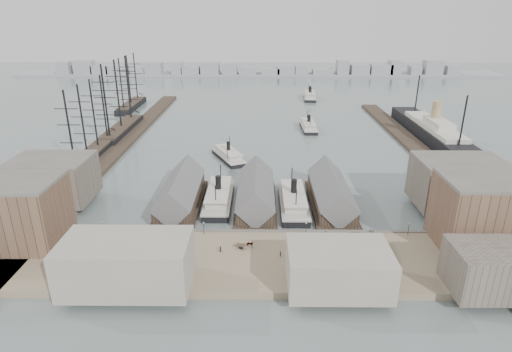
{
  "coord_description": "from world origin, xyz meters",
  "views": [
    {
      "loc": [
        1.33,
        -118.18,
        63.88
      ],
      "look_at": [
        0.0,
        30.0,
        6.0
      ],
      "focal_mm": 30.0,
      "sensor_mm": 36.0,
      "label": 1
    }
  ],
  "objects_px": {
    "ocean_steamer": "(433,132)",
    "tram": "(374,244)",
    "horse_cart_right": "(348,260)",
    "ferry_docked_west": "(219,197)",
    "horse_cart_left": "(112,241)",
    "horse_cart_center": "(247,245)"
  },
  "relations": [
    {
      "from": "tram",
      "to": "ocean_steamer",
      "type": "bearing_deg",
      "value": 65.25
    },
    {
      "from": "ocean_steamer",
      "to": "horse_cart_right",
      "type": "relative_size",
      "value": 21.37
    },
    {
      "from": "horse_cart_center",
      "to": "horse_cart_right",
      "type": "relative_size",
      "value": 1.06
    },
    {
      "from": "ocean_steamer",
      "to": "horse_cart_right",
      "type": "distance_m",
      "value": 138.0
    },
    {
      "from": "ferry_docked_west",
      "to": "tram",
      "type": "height_order",
      "value": "ferry_docked_west"
    },
    {
      "from": "ocean_steamer",
      "to": "tram",
      "type": "height_order",
      "value": "ocean_steamer"
    },
    {
      "from": "ocean_steamer",
      "to": "horse_cart_right",
      "type": "xyz_separation_m",
      "value": [
        -67.42,
        -120.4,
        -1.58
      ]
    },
    {
      "from": "tram",
      "to": "horse_cart_left",
      "type": "bearing_deg",
      "value": -179.42
    },
    {
      "from": "tram",
      "to": "horse_cart_right",
      "type": "relative_size",
      "value": 2.16
    },
    {
      "from": "tram",
      "to": "horse_cart_right",
      "type": "xyz_separation_m",
      "value": [
        -8.19,
        -6.21,
        -1.05
      ]
    },
    {
      "from": "tram",
      "to": "horse_cart_right",
      "type": "distance_m",
      "value": 10.33
    },
    {
      "from": "horse_cart_center",
      "to": "tram",
      "type": "bearing_deg",
      "value": -77.65
    },
    {
      "from": "ocean_steamer",
      "to": "horse_cart_right",
      "type": "height_order",
      "value": "ocean_steamer"
    },
    {
      "from": "ferry_docked_west",
      "to": "ocean_steamer",
      "type": "xyz_separation_m",
      "value": [
        105.0,
        79.82,
        1.84
      ]
    },
    {
      "from": "ferry_docked_west",
      "to": "tram",
      "type": "xyz_separation_m",
      "value": [
        45.77,
        -34.38,
        1.3
      ]
    },
    {
      "from": "tram",
      "to": "ferry_docked_west",
      "type": "bearing_deg",
      "value": 145.76
    },
    {
      "from": "horse_cart_left",
      "to": "horse_cart_right",
      "type": "height_order",
      "value": "horse_cart_left"
    },
    {
      "from": "ferry_docked_west",
      "to": "horse_cart_right",
      "type": "relative_size",
      "value": 6.39
    },
    {
      "from": "horse_cart_left",
      "to": "horse_cart_right",
      "type": "bearing_deg",
      "value": -77.97
    },
    {
      "from": "horse_cart_right",
      "to": "ocean_steamer",
      "type": "bearing_deg",
      "value": -55.68
    },
    {
      "from": "ferry_docked_west",
      "to": "horse_cart_left",
      "type": "relative_size",
      "value": 6.26
    },
    {
      "from": "horse_cart_center",
      "to": "horse_cart_left",
      "type": "bearing_deg",
      "value": 101.73
    }
  ]
}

